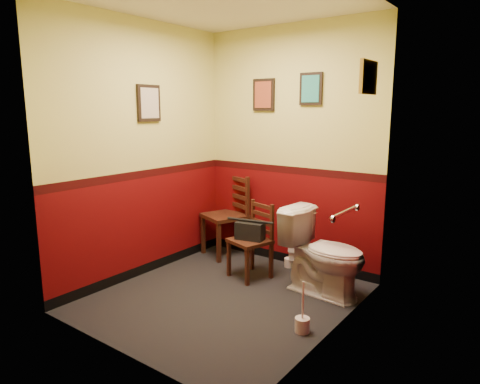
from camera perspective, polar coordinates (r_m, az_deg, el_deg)
name	(u,v)px	position (r m, az deg, el deg)	size (l,w,h in m)	color
floor	(225,297)	(4.25, -2.06, -13.88)	(2.20, 2.40, 0.00)	black
wall_back	(290,149)	(4.87, 6.69, 5.76)	(2.20, 2.70, 0.00)	#540608
wall_front	(114,174)	(3.05, -16.43, 2.29)	(2.20, 2.70, 0.00)	#540608
wall_left	(142,151)	(4.65, -12.90, 5.30)	(2.40, 2.70, 0.00)	#540608
wall_right	(337,168)	(3.32, 12.85, 3.13)	(2.40, 2.70, 0.00)	#540608
grab_bar	(344,213)	(3.63, 13.73, -2.68)	(0.05, 0.56, 0.06)	silver
framed_print_back_a	(264,95)	(5.02, 3.17, 12.82)	(0.28, 0.04, 0.36)	black
framed_print_back_b	(311,89)	(4.72, 9.44, 13.41)	(0.26, 0.04, 0.34)	black
framed_print_left	(149,103)	(4.68, -12.05, 11.51)	(0.04, 0.30, 0.38)	black
framed_print_right	(368,77)	(3.86, 16.73, 14.44)	(0.04, 0.34, 0.28)	olive
toilet	(324,254)	(4.26, 11.16, -8.07)	(0.47, 0.84, 0.82)	white
toilet_brush	(302,324)	(3.67, 8.29, -17.00)	(0.12, 0.12, 0.43)	silver
chair_left	(228,215)	(5.29, -1.65, -3.15)	(0.60, 0.60, 0.99)	#472215
chair_right	(253,240)	(4.61, 1.69, -6.45)	(0.47, 0.47, 0.81)	#472215
handbag	(250,231)	(4.56, 1.34, -5.18)	(0.32, 0.21, 0.22)	black
tp_stack	(294,257)	(4.96, 7.15, -8.66)	(0.23, 0.14, 0.30)	silver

